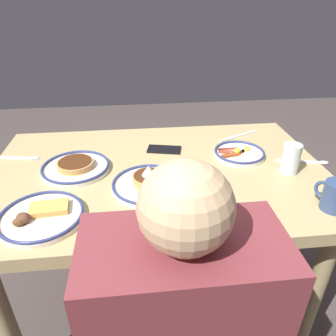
{
  "coord_description": "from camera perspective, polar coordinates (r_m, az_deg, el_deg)",
  "views": [
    {
      "loc": [
        0.08,
        1.07,
        1.35
      ],
      "look_at": [
        -0.03,
        0.04,
        0.76
      ],
      "focal_mm": 33.84,
      "sensor_mm": 36.0,
      "label": 1
    }
  ],
  "objects": [
    {
      "name": "fork_near",
      "position": [
        1.46,
        -25.36,
        1.66
      ],
      "size": [
        0.18,
        0.05,
        0.01
      ],
      "color": "silver",
      "rests_on": "dining_table"
    },
    {
      "name": "plate_far_companion",
      "position": [
        1.13,
        -3.44,
        -2.72
      ],
      "size": [
        0.27,
        0.27,
        0.09
      ],
      "color": "white",
      "rests_on": "dining_table"
    },
    {
      "name": "coffee_mug",
      "position": [
        1.14,
        27.84,
        -4.39
      ],
      "size": [
        0.08,
        0.11,
        0.1
      ],
      "color": "#334772",
      "rests_on": "dining_table"
    },
    {
      "name": "cell_phone",
      "position": [
        1.39,
        -0.71,
        3.37
      ],
      "size": [
        0.16,
        0.1,
        0.01
      ],
      "primitive_type": "cube",
      "rotation": [
        0.0,
        0.0,
        -0.22
      ],
      "color": "black",
      "rests_on": "dining_table"
    },
    {
      "name": "plate_center_pancakes",
      "position": [
        1.37,
        12.71,
        2.67
      ],
      "size": [
        0.21,
        0.21,
        0.04
      ],
      "color": "silver",
      "rests_on": "dining_table"
    },
    {
      "name": "dining_table",
      "position": [
        1.28,
        -1.69,
        -3.6
      ],
      "size": [
        1.32,
        0.85,
        0.73
      ],
      "color": "tan",
      "rests_on": "ground_plane"
    },
    {
      "name": "butter_knife",
      "position": [
        1.56,
        12.63,
        5.69
      ],
      "size": [
        0.21,
        0.1,
        0.01
      ],
      "color": "silver",
      "rests_on": "dining_table"
    },
    {
      "name": "drinking_glass",
      "position": [
        1.29,
        21.18,
        1.35
      ],
      "size": [
        0.07,
        0.07,
        0.12
      ],
      "color": "silver",
      "rests_on": "dining_table"
    },
    {
      "name": "plate_far_side",
      "position": [
        1.05,
        -21.88,
        -8.02
      ],
      "size": [
        0.26,
        0.26,
        0.04
      ],
      "color": "silver",
      "rests_on": "dining_table"
    },
    {
      "name": "ground_plane",
      "position": [
        1.72,
        -1.35,
        -21.78
      ],
      "size": [
        6.0,
        6.0,
        0.0
      ],
      "primitive_type": "plane",
      "color": "#443A38"
    },
    {
      "name": "plate_near_main",
      "position": [
        1.28,
        -16.29,
        0.21
      ],
      "size": [
        0.26,
        0.26,
        0.04
      ],
      "color": "silver",
      "rests_on": "dining_table"
    },
    {
      "name": "tea_spoon",
      "position": [
        1.41,
        24.11,
        1.0
      ],
      "size": [
        0.21,
        0.06,
        0.01
      ],
      "color": "silver",
      "rests_on": "dining_table"
    }
  ]
}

